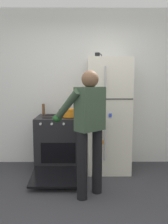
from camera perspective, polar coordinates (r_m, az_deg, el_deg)
The scene contains 7 objects.
kitchen_wall_back at distance 4.18m, azimuth 0.03°, elevation 5.90°, with size 6.00×0.10×2.70m, color white.
refrigerator at distance 3.86m, azimuth 5.88°, elevation -0.77°, with size 0.68×0.72×1.83m.
stove_range at distance 3.94m, azimuth -5.86°, elevation -7.70°, with size 0.76×1.21×0.90m.
person_cook at distance 2.94m, azimuth 0.93°, elevation -2.49°, with size 0.69×0.73×1.60m.
red_pot at distance 3.79m, azimuth -3.60°, elevation -0.17°, with size 0.34×0.24×0.13m.
coffee_mug at distance 3.88m, azimuth 3.31°, elevation 13.55°, with size 0.11×0.08×0.10m.
pepper_mill at distance 4.08m, azimuth -9.86°, elevation 0.68°, with size 0.05×0.05×0.18m, color brown.
Camera 1 is at (-0.03, -2.23, 1.47)m, focal length 37.48 mm.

